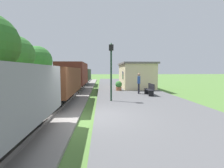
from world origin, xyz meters
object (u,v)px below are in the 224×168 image
at_px(person_waiting, 139,83).
at_px(lamp_post_near, 111,61).
at_px(station_hut, 136,75).
at_px(tree_trackside_far, 15,54).
at_px(tree_field_left, 37,61).
at_px(freight_train, 67,79).
at_px(potted_planter, 119,86).
at_px(bench_near_hut, 150,89).

xyz_separation_m(person_waiting, lamp_post_near, (-2.51, -2.99, 1.62)).
height_order(station_hut, tree_trackside_far, tree_trackside_far).
distance_m(station_hut, tree_field_left, 16.68).
height_order(freight_train, person_waiting, freight_train).
height_order(potted_planter, tree_field_left, tree_field_left).
height_order(person_waiting, tree_trackside_far, tree_trackside_far).
bearing_deg(tree_trackside_far, person_waiting, -23.23).
height_order(station_hut, potted_planter, station_hut).
xyz_separation_m(potted_planter, lamp_post_near, (-1.06, -5.24, 2.08)).
bearing_deg(bench_near_hut, person_waiting, 129.13).
distance_m(freight_train, potted_planter, 4.90).
height_order(potted_planter, lamp_post_near, lamp_post_near).
relative_size(tree_trackside_far, tree_field_left, 0.99).
height_order(freight_train, tree_trackside_far, tree_trackside_far).
relative_size(station_hut, bench_near_hut, 3.87).
distance_m(station_hut, lamp_post_near, 8.53).
distance_m(station_hut, potted_planter, 3.50).
bearing_deg(tree_field_left, bench_near_hut, -45.55).
bearing_deg(station_hut, potted_planter, -130.86).
bearing_deg(tree_field_left, tree_trackside_far, -84.79).
distance_m(bench_near_hut, potted_planter, 3.76).
height_order(person_waiting, lamp_post_near, lamp_post_near).
relative_size(bench_near_hut, potted_planter, 1.64).
xyz_separation_m(person_waiting, tree_trackside_far, (-12.61, 5.41, 2.78)).
relative_size(freight_train, person_waiting, 15.20).
xyz_separation_m(freight_train, person_waiting, (6.04, -0.73, -0.30)).
relative_size(station_hut, tree_field_left, 0.96).
distance_m(freight_train, tree_field_left, 14.86).
xyz_separation_m(bench_near_hut, tree_field_left, (-14.03, 14.30, 3.04)).
relative_size(station_hut, lamp_post_near, 1.57).
height_order(station_hut, tree_field_left, tree_field_left).
xyz_separation_m(station_hut, lamp_post_near, (-3.27, -7.79, 1.15)).
bearing_deg(freight_train, potted_planter, 18.40).
height_order(bench_near_hut, person_waiting, person_waiting).
bearing_deg(potted_planter, bench_near_hut, -55.46).
bearing_deg(potted_planter, station_hut, 49.14).
xyz_separation_m(station_hut, bench_near_hut, (-0.07, -5.65, -0.93)).
relative_size(station_hut, tree_trackside_far, 0.96).
xyz_separation_m(tree_trackside_far, tree_field_left, (-0.73, 8.05, -0.21)).
xyz_separation_m(station_hut, potted_planter, (-2.20, -2.55, -0.93)).
xyz_separation_m(potted_planter, tree_trackside_far, (-11.17, 3.16, 3.24)).
relative_size(bench_near_hut, person_waiting, 0.88).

